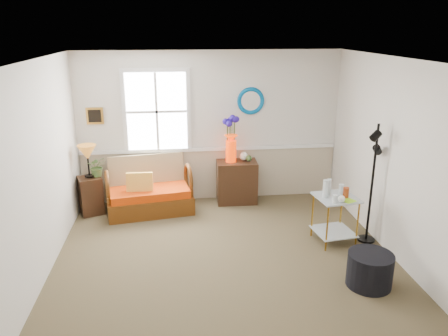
{
  "coord_description": "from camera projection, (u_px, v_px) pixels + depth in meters",
  "views": [
    {
      "loc": [
        -0.62,
        -4.86,
        2.98
      ],
      "look_at": [
        0.02,
        0.61,
        1.17
      ],
      "focal_mm": 35.0,
      "sensor_mm": 36.0,
      "label": 1
    }
  ],
  "objects": [
    {
      "name": "floor",
      "position": [
        228.0,
        270.0,
        5.59
      ],
      "size": [
        4.5,
        5.0,
        0.01
      ],
      "primitive_type": "cube",
      "color": "brown",
      "rests_on": "ground"
    },
    {
      "name": "ceiling",
      "position": [
        228.0,
        62.0,
        4.78
      ],
      "size": [
        4.5,
        5.0,
        0.01
      ],
      "primitive_type": "cube",
      "color": "white",
      "rests_on": "walls"
    },
    {
      "name": "walls",
      "position": [
        228.0,
        174.0,
        5.18
      ],
      "size": [
        4.51,
        5.01,
        2.6
      ],
      "color": "silver",
      "rests_on": "floor"
    },
    {
      "name": "wainscot",
      "position": [
        211.0,
        174.0,
        7.79
      ],
      "size": [
        4.46,
        0.02,
        0.9
      ],
      "primitive_type": "cube",
      "color": "tan",
      "rests_on": "walls"
    },
    {
      "name": "chair_rail",
      "position": [
        210.0,
        149.0,
        7.63
      ],
      "size": [
        4.46,
        0.04,
        0.06
      ],
      "primitive_type": "cube",
      "color": "white",
      "rests_on": "walls"
    },
    {
      "name": "window",
      "position": [
        157.0,
        112.0,
        7.32
      ],
      "size": [
        1.14,
        0.06,
        1.44
      ],
      "primitive_type": null,
      "color": "white",
      "rests_on": "walls"
    },
    {
      "name": "picture",
      "position": [
        95.0,
        116.0,
        7.23
      ],
      "size": [
        0.28,
        0.03,
        0.28
      ],
      "primitive_type": "cube",
      "color": "#AC782B",
      "rests_on": "walls"
    },
    {
      "name": "mirror",
      "position": [
        251.0,
        101.0,
        7.46
      ],
      "size": [
        0.47,
        0.07,
        0.47
      ],
      "primitive_type": "torus",
      "rotation": [
        1.57,
        0.0,
        0.0
      ],
      "color": "#00679B",
      "rests_on": "walls"
    },
    {
      "name": "loveseat",
      "position": [
        149.0,
        186.0,
        7.22
      ],
      "size": [
        1.48,
        0.99,
        0.9
      ],
      "primitive_type": null,
      "rotation": [
        0.0,
        0.0,
        0.16
      ],
      "color": "#5A3110",
      "rests_on": "floor"
    },
    {
      "name": "throw_pillow",
      "position": [
        140.0,
        185.0,
        7.08
      ],
      "size": [
        0.42,
        0.11,
        0.42
      ],
      "primitive_type": null,
      "rotation": [
        0.0,
        0.0,
        -0.02
      ],
      "color": "orange",
      "rests_on": "loveseat"
    },
    {
      "name": "lamp_stand",
      "position": [
        91.0,
        195.0,
        7.19
      ],
      "size": [
        0.45,
        0.45,
        0.62
      ],
      "primitive_type": null,
      "rotation": [
        0.0,
        0.0,
        0.36
      ],
      "color": "#351C12",
      "rests_on": "floor"
    },
    {
      "name": "table_lamp",
      "position": [
        88.0,
        162.0,
        7.0
      ],
      "size": [
        0.35,
        0.35,
        0.55
      ],
      "primitive_type": null,
      "rotation": [
        0.0,
        0.0,
        0.2
      ],
      "color": "#B36A21",
      "rests_on": "lamp_stand"
    },
    {
      "name": "potted_plant",
      "position": [
        97.0,
        169.0,
        7.11
      ],
      "size": [
        0.36,
        0.38,
        0.26
      ],
      "primitive_type": "imported",
      "rotation": [
        0.0,
        0.0,
        0.17
      ],
      "color": "#425F2C",
      "rests_on": "lamp_stand"
    },
    {
      "name": "cabinet",
      "position": [
        237.0,
        182.0,
        7.65
      ],
      "size": [
        0.7,
        0.46,
        0.74
      ],
      "primitive_type": null,
      "rotation": [
        0.0,
        0.0,
        -0.02
      ],
      "color": "#351C12",
      "rests_on": "floor"
    },
    {
      "name": "flower_vase",
      "position": [
        231.0,
        139.0,
        7.41
      ],
      "size": [
        0.27,
        0.27,
        0.79
      ],
      "primitive_type": null,
      "rotation": [
        0.0,
        0.0,
        0.19
      ],
      "color": "#EF3003",
      "rests_on": "cabinet"
    },
    {
      "name": "side_table",
      "position": [
        334.0,
        219.0,
        6.22
      ],
      "size": [
        0.61,
        0.61,
        0.69
      ],
      "primitive_type": null,
      "rotation": [
        0.0,
        0.0,
        0.13
      ],
      "color": "#C48B26",
      "rests_on": "floor"
    },
    {
      "name": "tabletop_items",
      "position": [
        338.0,
        189.0,
        6.03
      ],
      "size": [
        0.57,
        0.57,
        0.26
      ],
      "primitive_type": null,
      "rotation": [
        0.0,
        0.0,
        0.45
      ],
      "color": "silver",
      "rests_on": "side_table"
    },
    {
      "name": "floor_lamp",
      "position": [
        372.0,
        184.0,
        6.09
      ],
      "size": [
        0.32,
        0.32,
        1.73
      ],
      "primitive_type": null,
      "rotation": [
        0.0,
        0.0,
        0.36
      ],
      "color": "black",
      "rests_on": "floor"
    },
    {
      "name": "ottoman",
      "position": [
        370.0,
        270.0,
        5.2
      ],
      "size": [
        0.58,
        0.58,
        0.41
      ],
      "primitive_type": "cylinder",
      "rotation": [
        0.0,
        0.0,
        0.09
      ],
      "color": "black",
      "rests_on": "floor"
    }
  ]
}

